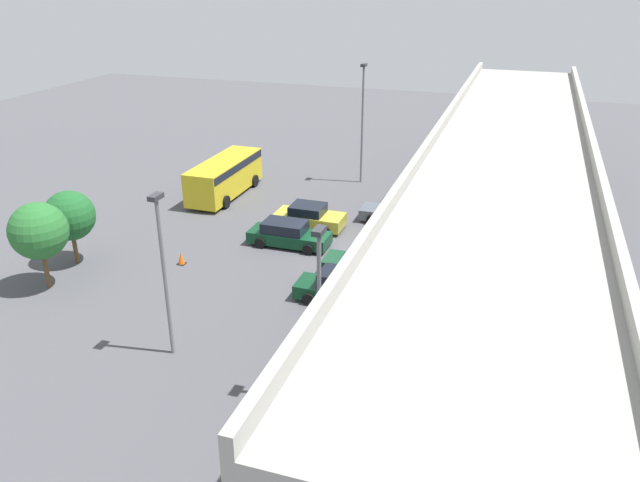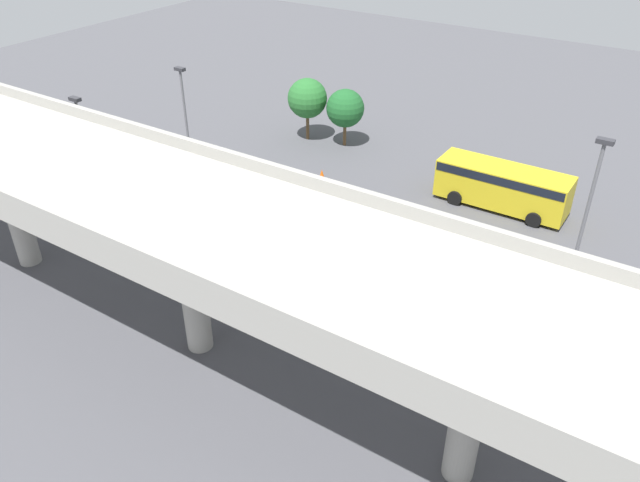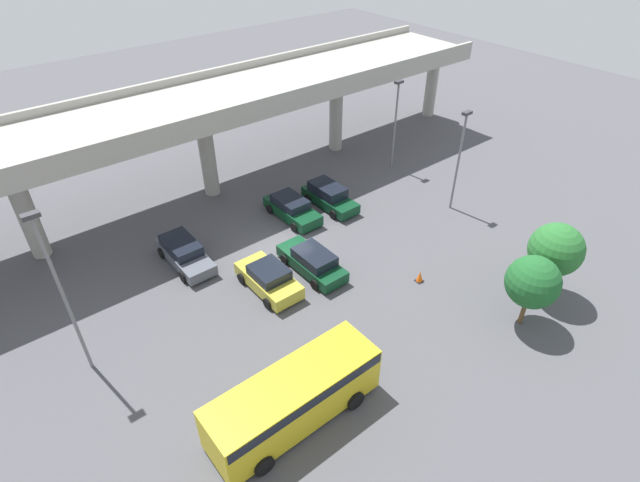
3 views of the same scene
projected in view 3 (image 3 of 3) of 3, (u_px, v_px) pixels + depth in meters
The scene contains 14 objects.
ground_plane at pixel (288, 254), 31.85m from camera, with size 104.74×104.74×0.00m, color #4C4C51.
highway_overpass at pixel (201, 110), 34.15m from camera, with size 50.00×7.73×7.86m.
parked_car_0 at pixel (184, 253), 30.72m from camera, with size 2.09×4.80×1.49m.
parked_car_1 at pixel (269, 278), 28.76m from camera, with size 2.23×4.40×1.56m.
parked_car_2 at pixel (312, 261), 30.08m from camera, with size 2.09×4.87×1.50m.
parked_car_3 at pixel (292, 208), 34.85m from camera, with size 2.08×4.67×1.49m.
parked_car_4 at pixel (329, 196), 36.07m from camera, with size 2.02×4.63×1.63m.
shuttle_bus at pixel (294, 395), 21.29m from camera, with size 7.92×2.76×2.62m.
lamp_post_near_aisle at pixel (460, 154), 33.73m from camera, with size 0.70×0.35×7.29m.
lamp_post_mid_lot at pixel (60, 287), 21.49m from camera, with size 0.70×0.35×8.96m.
lamp_post_by_overpass at pixel (396, 118), 38.73m from camera, with size 0.70×0.35×7.22m.
tree_front_left at pixel (533, 282), 25.29m from camera, with size 2.77×2.77×4.25m.
tree_front_centre at pixel (556, 250), 26.92m from camera, with size 2.93×2.93×4.67m.
traffic_cone at pixel (420, 277), 29.50m from camera, with size 0.44×0.44×0.70m.
Camera 3 is at (-14.22, -20.92, 19.49)m, focal length 28.00 mm.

